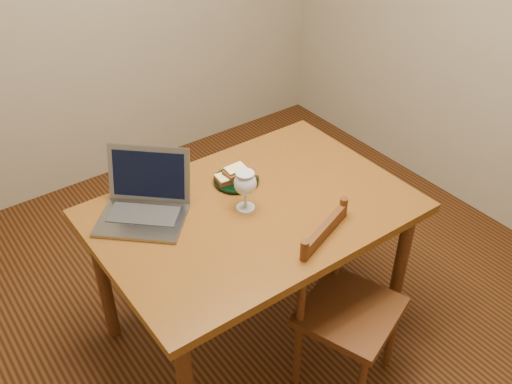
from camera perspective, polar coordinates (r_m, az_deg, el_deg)
floor at (r=2.98m, az=0.06°, el=-11.59°), size 3.20×3.20×0.02m
table at (r=2.43m, az=-0.29°, el=-3.14°), size 1.30×0.90×0.74m
chair at (r=2.41m, az=9.00°, el=-10.67°), size 0.49×0.48×0.42m
plate at (r=2.52m, az=-1.98°, el=1.15°), size 0.20×0.20×0.02m
sandwich_cheese at (r=2.50m, az=-2.76°, el=1.47°), size 0.12×0.08×0.03m
sandwich_tomato at (r=2.52m, az=-1.15°, el=1.81°), size 0.12×0.10×0.03m
sandwich_top at (r=2.50m, az=-2.07°, el=2.10°), size 0.11×0.07×0.03m
milk_glass at (r=2.32m, az=-1.08°, el=0.13°), size 0.09×0.09×0.18m
laptop at (r=2.36m, az=-11.03°, el=-0.61°), size 0.46×0.46×0.25m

